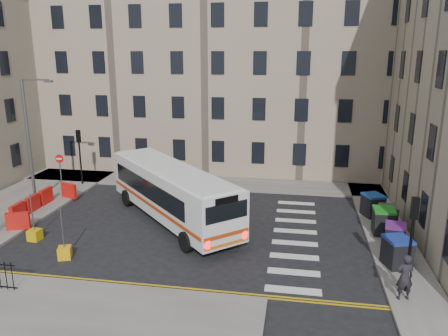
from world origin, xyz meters
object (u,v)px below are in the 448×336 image
(wheelie_bin_d, at_px, (388,216))
(wheelie_bin_b, at_px, (395,236))
(bollard_chevron, at_px, (65,253))
(bus, at_px, (172,191))
(wheelie_bin_a, at_px, (397,252))
(streetlamp, at_px, (29,140))
(bollard_yellow, at_px, (35,235))
(pedestrian, at_px, (405,277))
(wheelie_bin_c, at_px, (383,221))
(wheelie_bin_e, at_px, (373,205))

(wheelie_bin_d, bearing_deg, wheelie_bin_b, -94.50)
(bollard_chevron, bearing_deg, bus, 56.52)
(wheelie_bin_a, distance_m, wheelie_bin_b, 2.01)
(streetlamp, height_order, bollard_yellow, streetlamp)
(bus, xyz_separation_m, pedestrian, (11.63, -6.96, -0.74))
(wheelie_bin_c, distance_m, pedestrian, 6.76)
(wheelie_bin_d, xyz_separation_m, wheelie_bin_e, (-0.60, 1.54, 0.08))
(wheelie_bin_a, bearing_deg, pedestrian, -113.72)
(wheelie_bin_c, bearing_deg, pedestrian, -91.99)
(wheelie_bin_b, relative_size, wheelie_bin_c, 0.92)
(wheelie_bin_a, distance_m, bollard_chevron, 15.83)
(wheelie_bin_b, bearing_deg, wheelie_bin_e, 106.25)
(wheelie_bin_a, bearing_deg, wheelie_bin_e, 73.59)
(streetlamp, height_order, bus, streetlamp)
(wheelie_bin_c, relative_size, wheelie_bin_e, 0.92)
(bus, distance_m, wheelie_bin_a, 12.66)
(bollard_chevron, bearing_deg, pedestrian, -4.68)
(wheelie_bin_e, relative_size, pedestrian, 0.80)
(bollard_chevron, bearing_deg, streetlamp, 130.81)
(wheelie_bin_b, xyz_separation_m, bollard_yellow, (-18.72, -1.96, -0.48))
(streetlamp, relative_size, bollard_chevron, 13.57)
(wheelie_bin_b, bearing_deg, streetlamp, -177.33)
(wheelie_bin_a, relative_size, bollard_yellow, 2.53)
(wheelie_bin_a, bearing_deg, wheelie_bin_d, 66.94)
(wheelie_bin_c, bearing_deg, streetlamp, 177.33)
(bollard_yellow, bearing_deg, wheelie_bin_b, 5.97)
(wheelie_bin_c, xyz_separation_m, wheelie_bin_e, (-0.15, 2.66, -0.03))
(streetlamp, relative_size, bollard_yellow, 13.57)
(bus, xyz_separation_m, wheelie_bin_a, (11.96, -4.03, -1.01))
(wheelie_bin_a, relative_size, wheelie_bin_c, 1.07)
(bollard_yellow, bearing_deg, bollard_chevron, -32.35)
(bollard_yellow, bearing_deg, wheelie_bin_d, 14.54)
(wheelie_bin_b, relative_size, bollard_yellow, 2.18)
(bus, bearing_deg, wheelie_bin_b, -52.18)
(streetlamp, relative_size, bus, 0.78)
(streetlamp, height_order, wheelie_bin_a, streetlamp)
(wheelie_bin_a, distance_m, pedestrian, 2.96)
(wheelie_bin_a, distance_m, wheelie_bin_c, 3.81)
(streetlamp, xyz_separation_m, wheelie_bin_e, (21.55, 1.26, -3.50))
(streetlamp, bearing_deg, wheelie_bin_e, 3.35)
(pedestrian, bearing_deg, wheelie_bin_d, -109.39)
(streetlamp, bearing_deg, bollard_chevron, -49.19)
(bus, relative_size, pedestrian, 5.43)
(bus, xyz_separation_m, wheelie_bin_e, (11.84, 2.45, -1.03))
(wheelie_bin_e, relative_size, bollard_yellow, 2.58)
(wheelie_bin_c, bearing_deg, wheelie_bin_b, -80.94)
(bollard_yellow, xyz_separation_m, bollard_chevron, (2.70, -1.71, 0.00))
(wheelie_bin_c, relative_size, wheelie_bin_d, 1.18)
(wheelie_bin_e, xyz_separation_m, bollard_yellow, (-18.30, -6.44, -0.53))
(bollard_yellow, bearing_deg, wheelie_bin_c, 11.56)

